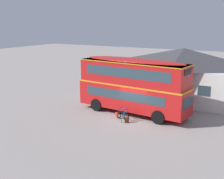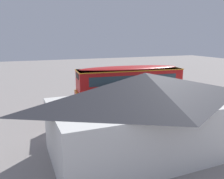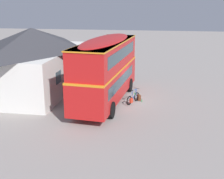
{
  "view_description": "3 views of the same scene",
  "coord_description": "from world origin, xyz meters",
  "px_view_note": "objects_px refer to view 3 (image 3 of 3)",
  "views": [
    {
      "loc": [
        10.24,
        -21.15,
        7.86
      ],
      "look_at": [
        -1.99,
        0.05,
        2.2
      ],
      "focal_mm": 47.96,
      "sensor_mm": 36.0,
      "label": 1
    },
    {
      "loc": [
        8.77,
        20.18,
        7.3
      ],
      "look_at": [
        0.22,
        -1.04,
        2.23
      ],
      "focal_mm": 37.68,
      "sensor_mm": 36.0,
      "label": 2
    },
    {
      "loc": [
        -20.63,
        -2.56,
        7.1
      ],
      "look_at": [
        -1.81,
        0.59,
        1.34
      ],
      "focal_mm": 45.71,
      "sensor_mm": 36.0,
      "label": 3
    }
  ],
  "objects_px": {
    "backpack_on_ground": "(139,97)",
    "touring_bicycle": "(133,98)",
    "double_decker_bus": "(106,67)",
    "water_bottle_green_metal": "(142,101)"
  },
  "relations": [
    {
      "from": "backpack_on_ground",
      "to": "water_bottle_green_metal",
      "type": "height_order",
      "value": "backpack_on_ground"
    },
    {
      "from": "backpack_on_ground",
      "to": "touring_bicycle",
      "type": "bearing_deg",
      "value": 149.81
    },
    {
      "from": "touring_bicycle",
      "to": "backpack_on_ground",
      "type": "distance_m",
      "value": 0.8
    },
    {
      "from": "double_decker_bus",
      "to": "water_bottle_green_metal",
      "type": "distance_m",
      "value": 3.68
    },
    {
      "from": "backpack_on_ground",
      "to": "water_bottle_green_metal",
      "type": "xyz_separation_m",
      "value": [
        -0.33,
        -0.25,
        -0.15
      ]
    },
    {
      "from": "touring_bicycle",
      "to": "water_bottle_green_metal",
      "type": "distance_m",
      "value": 0.79
    },
    {
      "from": "double_decker_bus",
      "to": "backpack_on_ground",
      "type": "height_order",
      "value": "double_decker_bus"
    },
    {
      "from": "double_decker_bus",
      "to": "touring_bicycle",
      "type": "relative_size",
      "value": 6.1
    },
    {
      "from": "double_decker_bus",
      "to": "touring_bicycle",
      "type": "height_order",
      "value": "double_decker_bus"
    },
    {
      "from": "touring_bicycle",
      "to": "water_bottle_green_metal",
      "type": "bearing_deg",
      "value": -61.62
    }
  ]
}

